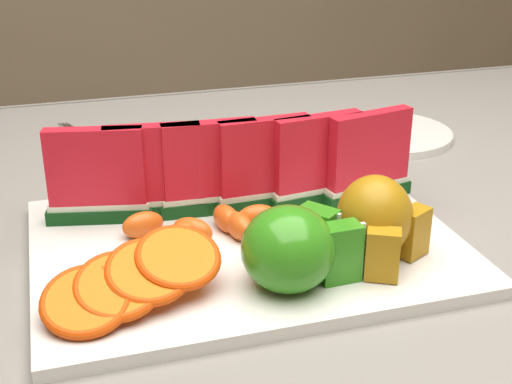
# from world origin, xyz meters

# --- Properties ---
(table) EXTENTS (1.40, 0.90, 0.75)m
(table) POSITION_xyz_m (0.00, 0.00, 0.65)
(table) COLOR brown
(table) RESTS_ON ground
(tablecloth) EXTENTS (1.53, 1.03, 0.20)m
(tablecloth) POSITION_xyz_m (0.00, 0.00, 0.72)
(tablecloth) COLOR gray
(tablecloth) RESTS_ON table
(platter) EXTENTS (0.40, 0.30, 0.01)m
(platter) POSITION_xyz_m (-0.01, -0.05, 0.76)
(platter) COLOR silver
(platter) RESTS_ON tablecloth
(apple_cluster) EXTENTS (0.12, 0.10, 0.07)m
(apple_cluster) POSITION_xyz_m (0.01, -0.13, 0.80)
(apple_cluster) COLOR #1A7C15
(apple_cluster) RESTS_ON platter
(pear_cluster) EXTENTS (0.09, 0.09, 0.08)m
(pear_cluster) POSITION_xyz_m (0.10, -0.11, 0.81)
(pear_cluster) COLOR #A96F14
(pear_cluster) RESTS_ON platter
(side_plate) EXTENTS (0.23, 0.23, 0.01)m
(side_plate) POSITION_xyz_m (0.27, 0.21, 0.76)
(side_plate) COLOR silver
(side_plate) RESTS_ON tablecloth
(fork) EXTENTS (0.08, 0.19, 0.00)m
(fork) POSITION_xyz_m (-0.15, 0.30, 0.76)
(fork) COLOR silver
(fork) RESTS_ON tablecloth
(watermelon_row) EXTENTS (0.39, 0.07, 0.10)m
(watermelon_row) POSITION_xyz_m (0.00, 0.02, 0.82)
(watermelon_row) COLOR #0C330A
(watermelon_row) RESTS_ON platter
(orange_fan_front) EXTENTS (0.16, 0.11, 0.05)m
(orange_fan_front) POSITION_xyz_m (-0.13, -0.13, 0.79)
(orange_fan_front) COLOR #C85600
(orange_fan_front) RESTS_ON platter
(orange_fan_back) EXTENTS (0.24, 0.10, 0.04)m
(orange_fan_back) POSITION_xyz_m (-0.04, 0.08, 0.79)
(orange_fan_back) COLOR #C85600
(orange_fan_back) RESTS_ON platter
(tangerine_segments) EXTENTS (0.16, 0.07, 0.03)m
(tangerine_segments) POSITION_xyz_m (-0.04, -0.03, 0.78)
(tangerine_segments) COLOR #D26200
(tangerine_segments) RESTS_ON platter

